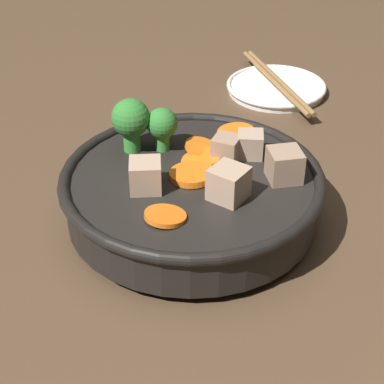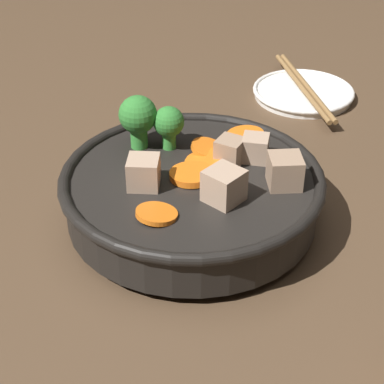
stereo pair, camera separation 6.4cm
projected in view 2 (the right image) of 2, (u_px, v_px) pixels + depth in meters
name	position (u px, v px, depth m)	size (l,w,h in m)	color
ground_plane	(192.00, 221.00, 0.66)	(3.00, 3.00, 0.00)	#4C3826
stirfry_bowl	(192.00, 189.00, 0.64)	(0.26, 0.26, 0.11)	black
side_saucer	(303.00, 93.00, 0.90)	(0.14, 0.14, 0.01)	white
chopsticks_pair	(304.00, 86.00, 0.89)	(0.20, 0.11, 0.01)	olive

